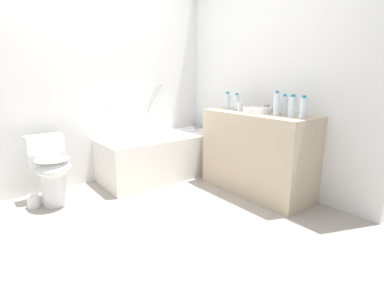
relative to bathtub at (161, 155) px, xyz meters
name	(u,v)px	position (x,y,z in m)	size (l,w,h in m)	color
ground_plane	(140,218)	(-0.75, -0.84, -0.28)	(4.16, 4.16, 0.00)	#9E9389
wall_back_tiled	(84,74)	(-0.75, 0.38, 0.99)	(3.56, 0.10, 2.55)	silver
wall_right_mirror	(264,74)	(0.88, -0.84, 0.99)	(0.10, 2.75, 2.55)	silver
bathtub	(161,155)	(0.00, 0.00, 0.00)	(1.49, 0.67, 1.16)	white
toilet	(51,169)	(-1.28, -0.03, 0.08)	(0.35, 0.50, 0.69)	white
vanity_counter	(257,153)	(0.57, -1.05, 0.15)	(0.52, 1.21, 0.87)	tan
sink_basin	(257,110)	(0.54, -1.04, 0.62)	(0.29, 0.29, 0.05)	white
sink_faucet	(268,108)	(0.72, -1.04, 0.62)	(0.10, 0.15, 0.08)	#B0B0B5
water_bottle_0	(284,105)	(0.62, -1.31, 0.69)	(0.06, 0.06, 0.20)	silver
water_bottle_1	(237,102)	(0.58, -0.71, 0.68)	(0.06, 0.06, 0.19)	silver
water_bottle_2	(227,101)	(0.56, -0.58, 0.68)	(0.07, 0.07, 0.20)	silver
water_bottle_3	(292,106)	(0.57, -1.44, 0.69)	(0.07, 0.07, 0.21)	silver
water_bottle_4	(303,108)	(0.56, -1.56, 0.69)	(0.06, 0.06, 0.21)	silver
water_bottle_5	(277,104)	(0.53, -1.29, 0.70)	(0.06, 0.06, 0.24)	silver
drinking_glass_0	(240,106)	(0.54, -0.80, 0.64)	(0.07, 0.07, 0.09)	white
toilet_paper_roll	(34,201)	(-1.47, -0.01, -0.22)	(0.11, 0.11, 0.12)	white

